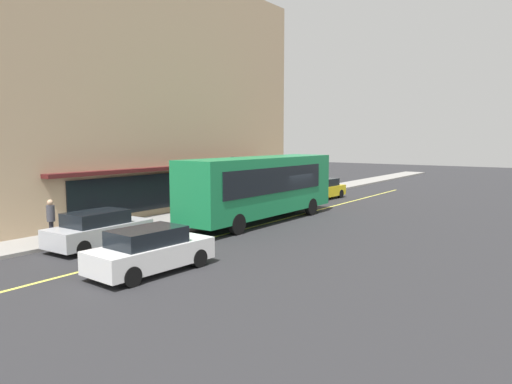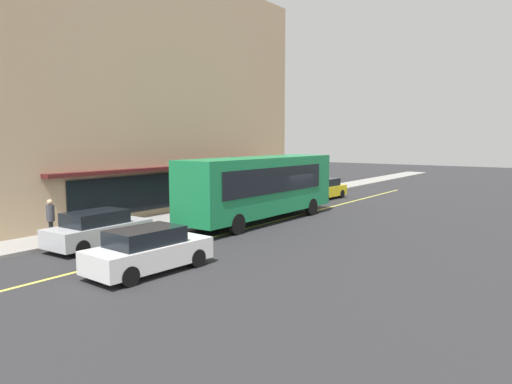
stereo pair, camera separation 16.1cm
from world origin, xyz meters
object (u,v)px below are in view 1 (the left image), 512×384
at_px(traffic_light, 235,170).
at_px(pedestrian_by_curb, 51,216).
at_px(bus, 261,185).
at_px(car_white, 150,251).
at_px(pedestrian_waiting, 310,181).
at_px(car_yellow, 322,189).
at_px(car_silver, 99,230).

xyz_separation_m(traffic_light, pedestrian_by_curb, (-12.43, 0.11, -1.30)).
bearing_deg(bus, car_white, -165.93).
bearing_deg(bus, pedestrian_waiting, 18.01).
bearing_deg(car_white, pedestrian_by_curb, 86.70).
bearing_deg(traffic_light, bus, -124.05).
xyz_separation_m(car_yellow, car_white, (-20.82, -4.39, 0.00)).
relative_size(car_yellow, pedestrian_waiting, 2.80).
xyz_separation_m(car_yellow, pedestrian_by_curb, (-20.44, 2.14, 0.49)).
bearing_deg(car_silver, pedestrian_waiting, 5.94).
bearing_deg(pedestrian_by_curb, car_yellow, -5.98).
relative_size(bus, traffic_light, 3.48).
height_order(car_yellow, car_white, same).
distance_m(bus, pedestrian_waiting, 13.84).
bearing_deg(pedestrian_waiting, car_white, -163.69).
bearing_deg(car_silver, traffic_light, 9.29).
bearing_deg(pedestrian_waiting, car_yellow, -135.84).
xyz_separation_m(car_white, pedestrian_by_curb, (0.38, 6.53, 0.49)).
bearing_deg(car_silver, pedestrian_by_curb, 114.28).
distance_m(car_yellow, car_silver, 19.54).
xyz_separation_m(bus, traffic_light, (2.61, 3.86, 0.55)).
bearing_deg(car_yellow, pedestrian_waiting, 44.16).
bearing_deg(pedestrian_by_curb, pedestrian_waiting, 0.74).
bearing_deg(car_white, car_silver, 74.27).
xyz_separation_m(car_yellow, car_silver, (-19.54, 0.15, 0.00)).
bearing_deg(pedestrian_by_curb, bus, -22.05).
xyz_separation_m(bus, car_silver, (-8.92, 1.98, -1.24)).
xyz_separation_m(traffic_light, car_silver, (-11.53, -1.89, -1.79)).
distance_m(traffic_light, car_yellow, 8.46).
height_order(car_yellow, car_silver, same).
relative_size(bus, pedestrian_by_curb, 6.22).
bearing_deg(car_white, bus, 14.07).
height_order(car_silver, pedestrian_by_curb, pedestrian_by_curb).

